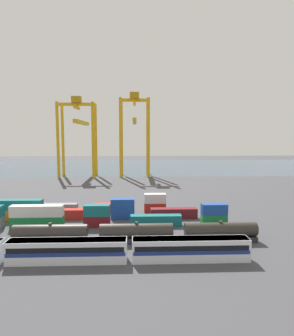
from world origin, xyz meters
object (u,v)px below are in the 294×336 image
(gantry_crane_central, at_px, (135,127))
(gantry_crane_west, at_px, (78,128))
(shipping_container_12, at_px, (19,215))
(shipping_container_3, at_px, (37,222))
(shipping_container_20, at_px, (106,208))
(freight_tank_row, at_px, (136,233))
(shipping_container_17, at_px, (174,213))
(passenger_train, at_px, (68,250))
(shipping_container_15, at_px, (123,214))
(shipping_container_21, at_px, (155,207))

(gantry_crane_central, bearing_deg, gantry_crane_west, 179.76)
(shipping_container_12, distance_m, gantry_crane_west, 89.32)
(shipping_container_3, distance_m, shipping_container_20, 19.59)
(freight_tank_row, distance_m, shipping_container_17, 20.12)
(passenger_train, xyz_separation_m, gantry_crane_central, (11.11, 112.32, 24.18))
(freight_tank_row, xyz_separation_m, shipping_container_17, (9.78, 17.57, -0.69))
(passenger_train, bearing_deg, shipping_container_12, 124.69)
(shipping_container_12, bearing_deg, freight_tank_row, -30.36)
(shipping_container_17, height_order, gantry_crane_west, gantry_crane_west)
(shipping_container_3, xyz_separation_m, shipping_container_12, (-6.79, 6.51, 0.00))
(shipping_container_15, distance_m, gantry_crane_west, 93.32)
(freight_tank_row, height_order, shipping_container_3, freight_tank_row)
(shipping_container_17, bearing_deg, gantry_crane_central, 96.87)
(shipping_container_12, relative_size, shipping_container_20, 2.00)
(shipping_container_15, relative_size, gantry_crane_west, 0.14)
(shipping_container_17, distance_m, gantry_crane_west, 97.98)
(shipping_container_21, distance_m, gantry_crane_west, 90.46)
(passenger_train, xyz_separation_m, shipping_container_3, (-11.53, 19.95, -0.84))
(freight_tank_row, height_order, shipping_container_15, freight_tank_row)
(shipping_container_3, xyz_separation_m, shipping_container_17, (32.98, 6.51, 0.00))
(passenger_train, height_order, shipping_container_15, passenger_train)
(shipping_container_12, bearing_deg, shipping_container_3, -43.81)
(gantry_crane_west, relative_size, gantry_crane_central, 0.95)
(shipping_container_20, bearing_deg, shipping_container_3, -138.35)
(shipping_container_3, relative_size, shipping_container_15, 2.00)
(shipping_container_3, bearing_deg, freight_tank_row, -25.48)
(passenger_train, distance_m, shipping_container_17, 34.07)
(passenger_train, relative_size, shipping_container_17, 5.11)
(shipping_container_20, bearing_deg, passenger_train, -95.39)
(gantry_crane_central, bearing_deg, shipping_container_15, -91.94)
(freight_tank_row, distance_m, shipping_container_21, 24.66)
(shipping_container_12, height_order, shipping_container_17, same)
(shipping_container_3, bearing_deg, shipping_container_17, 11.17)
(shipping_container_3, height_order, shipping_container_20, same)
(shipping_container_3, bearing_deg, shipping_container_12, 136.19)
(passenger_train, distance_m, gantry_crane_west, 116.37)
(shipping_container_15, xyz_separation_m, shipping_container_20, (-5.09, 6.51, 0.00))
(shipping_container_12, bearing_deg, gantry_crane_central, 71.08)
(passenger_train, relative_size, freight_tank_row, 1.27)
(shipping_container_15, bearing_deg, gantry_crane_west, 107.46)
(passenger_train, xyz_separation_m, shipping_container_20, (3.11, 32.97, -0.84))
(shipping_container_21, bearing_deg, freight_tank_row, -102.43)
(shipping_container_15, xyz_separation_m, gantry_crane_west, (-27.04, 85.99, 24.15))
(shipping_container_3, height_order, gantry_crane_central, gantry_crane_central)
(shipping_container_21, distance_m, gantry_crane_central, 83.41)
(freight_tank_row, height_order, shipping_container_21, freight_tank_row)
(passenger_train, xyz_separation_m, gantry_crane_west, (-18.85, 112.45, 23.30))
(freight_tank_row, relative_size, gantry_crane_west, 1.17)
(passenger_train, relative_size, shipping_container_21, 10.25)
(shipping_container_20, distance_m, shipping_container_21, 13.86)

